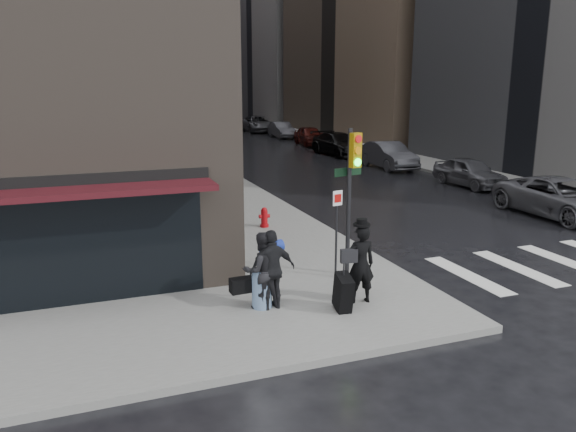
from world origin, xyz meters
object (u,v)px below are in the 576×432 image
parked_car_1 (469,172)px  parked_car_3 (339,144)px  parked_car_4 (310,136)px  fire_hydrant (264,218)px  man_overcoat (357,269)px  man_jeans (261,270)px  parked_car_5 (282,130)px  parked_car_0 (561,198)px  man_greycoat (272,270)px  parked_car_6 (258,124)px  parked_car_2 (388,155)px  traffic_light (350,183)px

parked_car_1 → parked_car_3: 12.27m
parked_car_4 → fire_hydrant: bearing=-110.3°
man_overcoat → man_jeans: 2.01m
parked_car_5 → parked_car_0: bearing=-88.0°
parked_car_4 → parked_car_0: bearing=-85.5°
man_greycoat → man_jeans: bearing=-36.2°
parked_car_4 → parked_car_6: bearing=96.9°
man_overcoat → man_jeans: size_ratio=1.15×
parked_car_1 → parked_car_6: size_ratio=0.72×
man_greycoat → parked_car_2: (12.60, 16.85, -0.25)m
fire_hydrant → parked_car_6: (10.81, 34.91, 0.32)m
parked_car_2 → parked_car_6: 24.47m
fire_hydrant → parked_car_5: (11.00, 28.80, 0.23)m
man_greycoat → parked_car_6: 43.24m
traffic_light → parked_car_1: (10.93, 9.47, -1.77)m
man_greycoat → parked_car_3: size_ratio=0.33×
traffic_light → parked_car_2: bearing=43.4°
traffic_light → fire_hydrant: traffic_light is taller
parked_car_5 → fire_hydrant: bearing=-108.1°
man_overcoat → man_jeans: (-1.94, 0.53, 0.04)m
parked_car_3 → parked_car_2: bearing=-92.3°
man_overcoat → parked_car_4: man_overcoat is taller
man_jeans → parked_car_4: (13.19, 28.96, -0.25)m
traffic_light → parked_car_0: size_ratio=0.71×
parked_car_0 → parked_car_2: size_ratio=1.12×
parked_car_1 → parked_car_3: size_ratio=0.78×
fire_hydrant → parked_car_2: parked_car_2 is taller
parked_car_3 → parked_car_4: (0.51, 6.12, -0.01)m
fire_hydrant → parked_car_1: size_ratio=0.17×
man_jeans → man_greycoat: man_greycoat is taller
traffic_light → parked_car_5: traffic_light is taller
traffic_light → parked_car_2: traffic_light is taller
parked_car_0 → parked_car_5: (0.44, 30.59, -0.02)m
parked_car_2 → man_overcoat: bearing=-119.8°
man_jeans → parked_car_3: man_jeans is taller
fire_hydrant → parked_car_5: parked_car_5 is taller
man_overcoat → fire_hydrant: (0.19, 6.81, -0.49)m
parked_car_2 → parked_car_5: (0.31, 18.36, -0.06)m
man_jeans → parked_car_3: 26.12m
traffic_light → parked_car_0: 10.79m
fire_hydrant → parked_car_6: 36.55m
parked_car_4 → parked_car_6: 12.24m
parked_car_2 → parked_car_4: parked_car_2 is taller
parked_car_3 → parked_car_4: bearing=81.7°
parked_car_2 → parked_car_4: 12.24m
parked_car_0 → parked_car_6: parked_car_6 is taller
parked_car_4 → man_overcoat: bearing=-105.1°
man_jeans → parked_car_6: size_ratio=0.30×
parked_car_0 → parked_car_3: 18.36m
parked_car_0 → parked_car_5: bearing=89.2°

